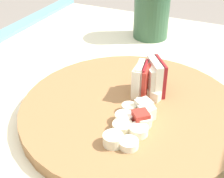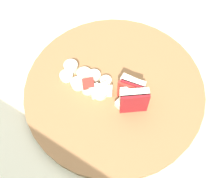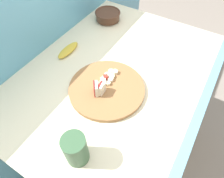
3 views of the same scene
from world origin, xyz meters
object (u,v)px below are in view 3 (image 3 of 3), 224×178
Objects in this scene: small_jar at (76,149)px; banana_peel at (68,50)px; apple_dice_pile at (103,82)px; ceramic_bowl at (108,15)px; apple_wedge_fan at (99,89)px; banana_slice_rows at (109,77)px; cutting_board at (107,88)px.

banana_peel is at bearing 42.41° from small_jar.
apple_dice_pile is 0.63× the size of ceramic_bowl.
banana_slice_rows is at bearing 5.05° from apple_wedge_fan.
apple_wedge_fan is 0.36m from banana_peel.
banana_slice_rows reaches higher than cutting_board.
banana_peel is (0.11, 0.30, -0.02)m from apple_dice_pile.
small_jar is (-0.81, -0.38, 0.04)m from ceramic_bowl.
banana_peel is (-0.37, 0.02, -0.02)m from ceramic_bowl.
banana_slice_rows is (0.04, -0.01, -0.00)m from apple_dice_pile.
cutting_board is 0.03m from apple_dice_pile.
small_jar reaches higher than apple_wedge_fan.
apple_wedge_fan reaches higher than apple_dice_pile.
apple_wedge_fan is at bearing -174.95° from banana_slice_rows.
cutting_board is at bearing -148.51° from ceramic_bowl.
ceramic_bowl is 1.18× the size of small_jar.
ceramic_bowl is at bearing 28.50° from apple_wedge_fan.
cutting_board is 0.06m from banana_slice_rows.
small_jar is (-0.27, -0.09, 0.02)m from apple_wedge_fan.
small_jar is (-0.37, -0.10, 0.04)m from banana_slice_rows.
banana_peel is 0.60m from small_jar.
small_jar is at bearing -137.59° from banana_peel.
apple_dice_pile is 0.35m from small_jar.
banana_peel reaches higher than cutting_board.
small_jar is (-0.33, -0.10, 0.04)m from apple_dice_pile.
cutting_board is 5.52× the size of apple_wedge_fan.
cutting_board is 0.33m from small_jar.
apple_wedge_fan reaches higher than banana_peel.
small_jar is at bearing -166.34° from cutting_board.
ceramic_bowl is (0.48, 0.28, 0.00)m from apple_dice_pile.
apple_dice_pile is 0.74× the size of small_jar.
apple_wedge_fan is at bearing -151.50° from ceramic_bowl.
apple_wedge_fan is 0.62× the size of apple_dice_pile.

